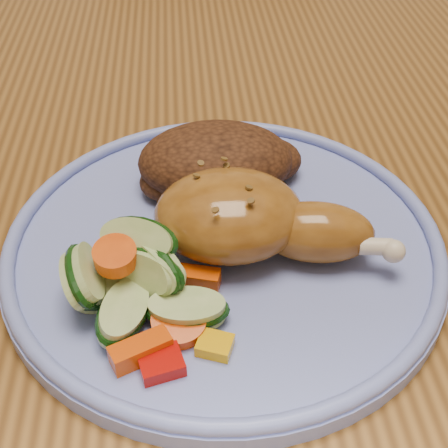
% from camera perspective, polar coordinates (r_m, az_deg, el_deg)
% --- Properties ---
extents(dining_table, '(0.90, 1.40, 0.75)m').
position_cam_1_polar(dining_table, '(0.59, 3.45, 0.43)').
color(dining_table, brown).
rests_on(dining_table, ground).
extents(chair_far, '(0.42, 0.42, 0.91)m').
position_cam_1_polar(chair_far, '(1.20, -0.59, 13.49)').
color(chair_far, '#4C2D16').
rests_on(chair_far, ground).
extents(plate, '(0.30, 0.30, 0.01)m').
position_cam_1_polar(plate, '(0.43, 0.00, -2.15)').
color(plate, '#7081D2').
rests_on(plate, dining_table).
extents(plate_rim, '(0.29, 0.29, 0.01)m').
position_cam_1_polar(plate_rim, '(0.42, 0.00, -1.04)').
color(plate_rim, '#7081D2').
rests_on(plate_rim, plate).
extents(chicken_leg, '(0.16, 0.08, 0.05)m').
position_cam_1_polar(chicken_leg, '(0.40, 2.40, 0.46)').
color(chicken_leg, '#925C1E').
rests_on(chicken_leg, plate).
extents(rice_pilaf, '(0.12, 0.08, 0.05)m').
position_cam_1_polar(rice_pilaf, '(0.46, -0.49, 5.64)').
color(rice_pilaf, '#462411').
rests_on(rice_pilaf, plate).
extents(vegetable_pile, '(0.11, 0.11, 0.06)m').
position_cam_1_polar(vegetable_pile, '(0.37, -7.83, -5.51)').
color(vegetable_pile, '#A50A05').
rests_on(vegetable_pile, plate).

